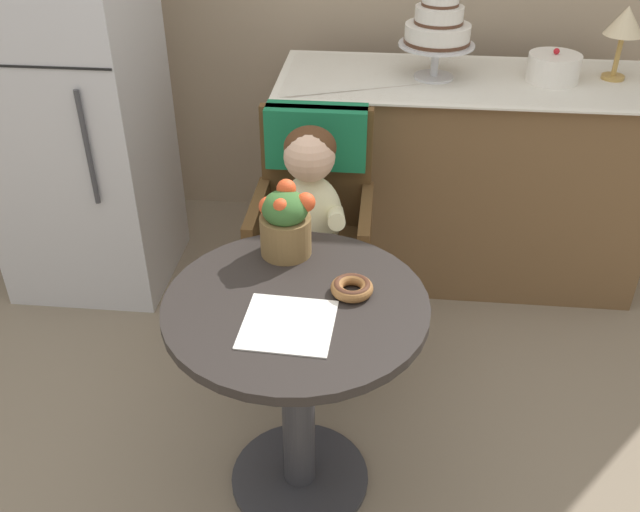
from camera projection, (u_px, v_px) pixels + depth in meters
The scene contains 12 objects.
ground_plane at pixel (300, 479), 2.26m from camera, with size 8.00×8.00×0.00m, color gray.
cafe_table at pixel (297, 361), 1.98m from camera, with size 0.72×0.72×0.72m.
wicker_chair at pixel (314, 199), 2.51m from camera, with size 0.42×0.45×0.95m.
seated_child at pixel (309, 212), 2.35m from camera, with size 0.27×0.32×0.73m.
paper_napkin at pixel (288, 324), 1.78m from camera, with size 0.23×0.23×0.00m, color white.
donut_front at pixel (352, 287), 1.89m from camera, with size 0.12×0.12×0.04m.
flower_vase at pixel (285, 221), 2.01m from camera, with size 0.16×0.15×0.22m.
display_counter at pixel (460, 178), 3.05m from camera, with size 1.56×0.62×0.90m.
tiered_cake_stand at pixel (438, 28), 2.71m from camera, with size 0.30×0.30×0.34m.
round_layer_cake at pixel (554, 68), 2.76m from camera, with size 0.21×0.21×0.13m.
table_lamp at pixel (625, 24), 2.69m from camera, with size 0.15×0.15×0.28m.
refrigerator at pixel (71, 95), 2.80m from camera, with size 0.64×0.63×1.70m.
Camera 1 is at (0.21, -1.48, 1.85)m, focal length 39.25 mm.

